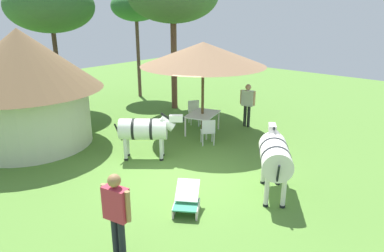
% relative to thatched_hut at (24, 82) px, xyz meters
% --- Properties ---
extents(ground_plane, '(36.00, 36.00, 0.00)m').
position_rel_thatched_hut_xyz_m(ground_plane, '(1.66, -5.40, -2.13)').
color(ground_plane, '#548233').
extents(thatched_hut, '(4.95, 4.95, 3.80)m').
position_rel_thatched_hut_xyz_m(thatched_hut, '(0.00, 0.00, 0.00)').
color(thatched_hut, beige).
rests_on(thatched_hut, ground_plane).
extents(shade_umbrella, '(4.37, 4.37, 3.28)m').
position_rel_thatched_hut_xyz_m(shade_umbrella, '(4.60, -3.64, 0.75)').
color(shade_umbrella, brown).
rests_on(shade_umbrella, ground_plane).
extents(patio_dining_table, '(1.56, 1.28, 0.74)m').
position_rel_thatched_hut_xyz_m(patio_dining_table, '(4.60, -3.64, -1.47)').
color(patio_dining_table, silver).
rests_on(patio_dining_table, ground_plane).
extents(patio_chair_near_lawn, '(0.60, 0.60, 0.90)m').
position_rel_thatched_hut_xyz_m(patio_chair_near_lawn, '(5.30, -2.65, -1.61)').
color(patio_chair_near_lawn, silver).
rests_on(patio_chair_near_lawn, ground_plane).
extents(patio_chair_near_hut, '(0.61, 0.61, 0.90)m').
position_rel_thatched_hut_xyz_m(patio_chair_near_hut, '(3.79, -4.54, -1.61)').
color(patio_chair_near_hut, silver).
rests_on(patio_chair_near_hut, ground_plane).
extents(guest_beside_umbrella, '(0.32, 0.58, 1.66)m').
position_rel_thatched_hut_xyz_m(guest_beside_umbrella, '(6.32, -4.46, -1.13)').
color(guest_beside_umbrella, black).
rests_on(guest_beside_umbrella, ground_plane).
extents(standing_watcher, '(0.31, 0.60, 1.72)m').
position_rel_thatched_hut_xyz_m(standing_watcher, '(-1.71, -6.85, -1.09)').
color(standing_watcher, black).
rests_on(standing_watcher, ground_plane).
extents(striped_lounge_chair, '(0.97, 0.89, 0.61)m').
position_rel_thatched_hut_xyz_m(striped_lounge_chair, '(0.28, -6.71, -1.88)').
color(striped_lounge_chair, '#36916C').
rests_on(striped_lounge_chair, ground_plane).
extents(zebra_nearest_camera, '(1.54, 1.72, 1.46)m').
position_rel_thatched_hut_xyz_m(zebra_nearest_camera, '(1.70, -3.79, -1.21)').
color(zebra_nearest_camera, silver).
rests_on(zebra_nearest_camera, ground_plane).
extents(zebra_by_umbrella, '(1.91, 1.45, 1.56)m').
position_rel_thatched_hut_xyz_m(zebra_by_umbrella, '(2.26, -7.77, -1.11)').
color(zebra_by_umbrella, silver).
rests_on(zebra_by_umbrella, ground_plane).
extents(acacia_tree_far_lawn, '(2.42, 2.42, 5.20)m').
position_rel_thatched_hut_xyz_m(acacia_tree_far_lawn, '(6.91, 2.44, 2.31)').
color(acacia_tree_far_lawn, brown).
rests_on(acacia_tree_far_lawn, ground_plane).
extents(acacia_tree_left_background, '(3.65, 3.65, 5.55)m').
position_rel_thatched_hut_xyz_m(acacia_tree_left_background, '(2.97, 3.30, 2.31)').
color(acacia_tree_left_background, '#483127').
rests_on(acacia_tree_left_background, ground_plane).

